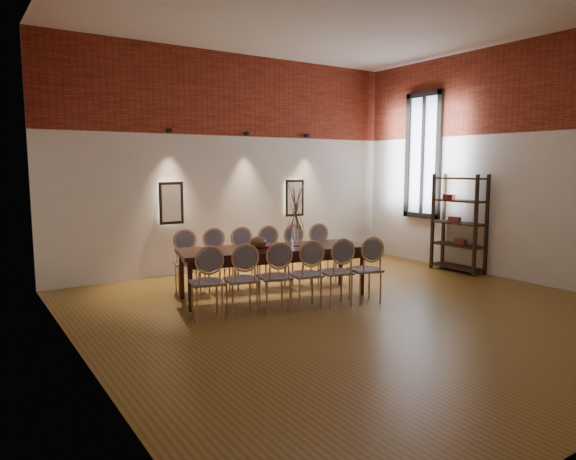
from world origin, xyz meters
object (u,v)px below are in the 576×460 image
vase (296,236)px  book (265,247)px  shelving_rack (459,223)px  chair_near_c (274,277)px  chair_near_d (306,274)px  chair_far_b (217,261)px  chair_near_a (207,282)px  chair_far_d (272,257)px  chair_near_e (336,272)px  chair_far_f (323,254)px  chair_far_e (298,255)px  chair_near_f (365,270)px  dining_table (273,272)px  chair_near_b (241,279)px  bowl (258,243)px  chair_far_c (245,259)px  chair_far_a (188,262)px

vase → book: (-0.47, 0.12, -0.14)m
shelving_rack → chair_near_c: bearing=-176.1°
chair_near_d → chair_far_b: 1.71m
chair_near_a → chair_near_d: 1.38m
chair_far_d → vase: 0.85m
chair_near_e → chair_far_f: same height
chair_near_e → chair_far_b: bearing=133.6°
chair_far_d → chair_far_e: same height
chair_near_c → book: size_ratio=3.62×
chair_far_e → chair_far_f: same height
chair_near_c → chair_near_d: size_ratio=1.00×
chair_near_e → chair_near_f: same height
chair_near_f → chair_far_f: size_ratio=1.00×
chair_far_f → vase: vase is taller
dining_table → chair_near_c: bearing=-107.6°
dining_table → chair_far_e: chair_far_e is taller
chair_near_a → chair_near_b: size_ratio=1.00×
chair_far_d → shelving_rack: shelving_rack is taller
bowl → chair_far_e: bearing=26.8°
chair_far_e → chair_near_b: bearing=46.4°
chair_far_c → vase: vase is taller
dining_table → shelving_rack: 3.90m
dining_table → chair_near_f: 1.36m
chair_far_d → shelving_rack: (3.47, -0.93, 0.43)m
dining_table → chair_near_b: (-0.83, -0.55, 0.09)m
chair_near_b → chair_far_f: same height
chair_near_b → chair_near_e: (1.34, -0.30, 0.00)m
chair_near_a → book: bearing=35.7°
chair_near_a → chair_near_b: same height
chair_near_a → chair_near_e: bearing=0.0°
chair_near_d → shelving_rack: bearing=20.1°
chair_near_b → chair_far_c: same height
chair_far_a → chair_far_d: (1.34, -0.30, 0.00)m
chair_near_e → chair_near_a: bearing=180.0°
bowl → book: (0.12, 0.03, -0.07)m
book → chair_far_c: bearing=85.1°
chair_near_b → chair_near_f: 1.83m
chair_near_d → vase: 0.85m
chair_near_d → vase: size_ratio=3.13×
chair_far_c → chair_near_e: bearing=122.4°
chair_near_a → shelving_rack: 5.15m
chair_near_e → chair_far_d: size_ratio=1.00×
chair_near_e → shelving_rack: size_ratio=0.52×
vase → chair_far_b: bearing=132.6°
chair_near_d → chair_near_e: 0.46m
chair_far_c → chair_far_d: 0.46m
chair_far_a → vase: vase is taller
vase → book: 0.51m
chair_far_f → book: (-1.40, -0.41, 0.30)m
chair_near_a → chair_far_a: bearing=90.0°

